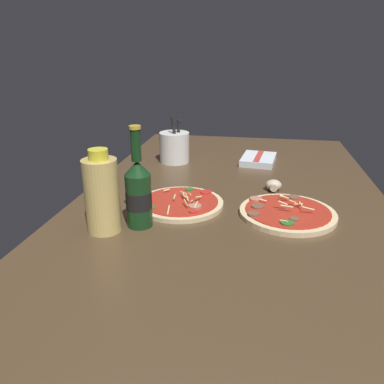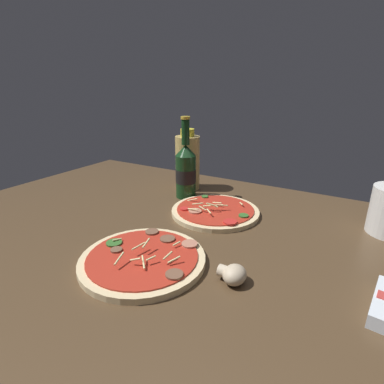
# 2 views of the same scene
# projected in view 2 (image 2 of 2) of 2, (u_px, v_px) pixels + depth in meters

# --- Properties ---
(counter_slab) EXTENTS (1.60, 0.90, 0.03)m
(counter_slab) POSITION_uv_depth(u_px,v_px,m) (222.00, 247.00, 0.68)
(counter_slab) COLOR #4C3823
(counter_slab) RESTS_ON ground
(pizza_near) EXTENTS (0.25, 0.25, 0.04)m
(pizza_near) POSITION_uv_depth(u_px,v_px,m) (143.00, 259.00, 0.60)
(pizza_near) COLOR beige
(pizza_near) RESTS_ON counter_slab
(pizza_far) EXTENTS (0.24, 0.24, 0.04)m
(pizza_far) POSITION_uv_depth(u_px,v_px,m) (215.00, 211.00, 0.83)
(pizza_far) COLOR beige
(pizza_far) RESTS_ON counter_slab
(beer_bottle) EXTENTS (0.06, 0.06, 0.25)m
(beer_bottle) POSITION_uv_depth(u_px,v_px,m) (186.00, 170.00, 0.93)
(beer_bottle) COLOR #143819
(beer_bottle) RESTS_ON counter_slab
(oil_bottle) EXTENTS (0.08, 0.08, 0.20)m
(oil_bottle) POSITION_uv_depth(u_px,v_px,m) (188.00, 162.00, 1.01)
(oil_bottle) COLOR #D6B766
(oil_bottle) RESTS_ON counter_slab
(mushroom_left) EXTENTS (0.05, 0.05, 0.03)m
(mushroom_left) POSITION_uv_depth(u_px,v_px,m) (233.00, 274.00, 0.54)
(mushroom_left) COLOR beige
(mushroom_left) RESTS_ON counter_slab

